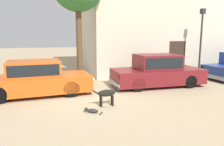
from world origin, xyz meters
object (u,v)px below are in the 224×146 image
at_px(parked_sedan_second, 157,71).
at_px(street_lamp, 201,35).
at_px(stray_cat, 92,111).
at_px(stray_dog_spotted, 108,93).
at_px(parked_sedan_nearest, 35,78).

xyz_separation_m(parked_sedan_second, street_lamp, (3.24, 1.02, 1.73)).
bearing_deg(parked_sedan_second, stray_cat, -141.96).
bearing_deg(stray_dog_spotted, street_lamp, 27.11).
height_order(parked_sedan_second, street_lamp, street_lamp).
bearing_deg(parked_sedan_nearest, parked_sedan_second, -2.70).
relative_size(parked_sedan_second, street_lamp, 1.17).
xyz_separation_m(parked_sedan_nearest, stray_cat, (1.77, -2.69, -0.63)).
height_order(stray_dog_spotted, street_lamp, street_lamp).
xyz_separation_m(parked_sedan_second, stray_dog_spotted, (-3.08, -2.20, -0.31)).
relative_size(stray_cat, street_lamp, 0.14).
xyz_separation_m(stray_dog_spotted, street_lamp, (6.32, 3.22, 2.04)).
relative_size(parked_sedan_nearest, street_lamp, 1.18).
relative_size(stray_dog_spotted, street_lamp, 0.26).
relative_size(stray_dog_spotted, stray_cat, 1.83).
bearing_deg(stray_dog_spotted, parked_sedan_second, 35.61).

